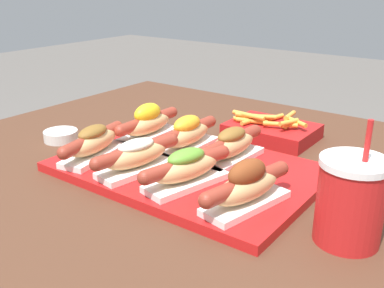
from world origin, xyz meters
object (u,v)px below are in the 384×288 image
at_px(sauce_bowl, 61,135).
at_px(serving_tray, 186,170).
at_px(hot_dog_1, 137,156).
at_px(hot_dog_3, 247,186).
at_px(fries_basket, 271,130).
at_px(hot_dog_6, 231,145).
at_px(hot_dog_2, 186,168).
at_px(drink_cup, 350,201).
at_px(hot_dog_0, 94,142).
at_px(hot_dog_5, 187,134).
at_px(hot_dog_4, 148,123).

bearing_deg(sauce_bowl, serving_tray, 3.59).
bearing_deg(serving_tray, hot_dog_1, -127.38).
xyz_separation_m(hot_dog_3, fries_basket, (-0.14, 0.37, -0.03)).
height_order(serving_tray, hot_dog_6, hot_dog_6).
relative_size(hot_dog_3, fries_basket, 0.98).
relative_size(hot_dog_1, hot_dog_3, 1.01).
distance_m(hot_dog_2, drink_cup, 0.28).
height_order(hot_dog_0, fries_basket, hot_dog_0).
xyz_separation_m(hot_dog_1, hot_dog_5, (0.01, 0.15, 0.00)).
relative_size(hot_dog_4, fries_basket, 1.00).
relative_size(hot_dog_5, sauce_bowl, 2.54).
xyz_separation_m(hot_dog_0, hot_dog_2, (0.23, 0.01, 0.00)).
xyz_separation_m(hot_dog_4, hot_dog_5, (0.12, -0.01, -0.00)).
bearing_deg(drink_cup, hot_dog_4, 165.84).
bearing_deg(hot_dog_4, fries_basket, 46.00).
bearing_deg(hot_dog_5, hot_dog_0, -130.06).
relative_size(serving_tray, hot_dog_6, 2.47).
relative_size(hot_dog_1, hot_dog_6, 0.99).
xyz_separation_m(hot_dog_3, sauce_bowl, (-0.54, 0.05, -0.04)).
xyz_separation_m(hot_dog_0, fries_basket, (0.22, 0.37, -0.03)).
bearing_deg(hot_dog_3, drink_cup, 9.24).
relative_size(hot_dog_0, hot_dog_5, 0.99).
relative_size(hot_dog_0, sauce_bowl, 2.50).
relative_size(drink_cup, fries_basket, 0.94).
height_order(hot_dog_2, fries_basket, hot_dog_2).
height_order(hot_dog_6, fries_basket, hot_dog_6).
bearing_deg(hot_dog_2, drink_cup, 4.21).
bearing_deg(hot_dog_6, hot_dog_4, 179.02).
relative_size(serving_tray, hot_dog_2, 2.53).
distance_m(hot_dog_2, hot_dog_4, 0.27).
bearing_deg(serving_tray, hot_dog_6, 52.21).
bearing_deg(hot_dog_5, hot_dog_4, 177.13).
distance_m(hot_dog_1, hot_dog_6, 0.19).
height_order(serving_tray, drink_cup, drink_cup).
bearing_deg(hot_dog_0, hot_dog_6, 32.74).
distance_m(serving_tray, hot_dog_5, 0.10).
xyz_separation_m(hot_dog_2, hot_dog_6, (0.00, 0.14, 0.00)).
bearing_deg(serving_tray, sauce_bowl, -176.41).
relative_size(serving_tray, hot_dog_3, 2.52).
height_order(hot_dog_6, sauce_bowl, hot_dog_6).
relative_size(sauce_bowl, drink_cup, 0.42).
relative_size(hot_dog_6, drink_cup, 1.07).
bearing_deg(hot_dog_4, drink_cup, -14.16).
relative_size(hot_dog_1, hot_dog_2, 1.01).
height_order(hot_dog_3, hot_dog_5, hot_dog_3).
height_order(hot_dog_5, sauce_bowl, hot_dog_5).
relative_size(hot_dog_2, fries_basket, 0.98).
xyz_separation_m(hot_dog_6, fries_basket, (-0.02, 0.22, -0.03)).
xyz_separation_m(serving_tray, hot_dog_0, (-0.18, -0.08, 0.04)).
xyz_separation_m(hot_dog_1, hot_dog_4, (-0.11, 0.16, 0.00)).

